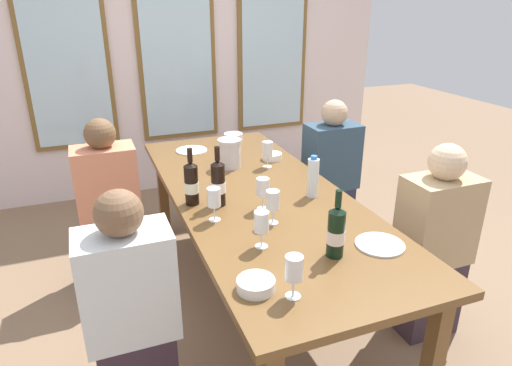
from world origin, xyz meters
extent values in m
plane|color=#82654B|center=(0.00, 0.00, 0.00)|extent=(12.00, 12.00, 0.00)
cube|color=silver|center=(0.00, 2.09, 1.45)|extent=(4.14, 0.06, 2.90)
cube|color=brown|center=(-0.95, 2.05, 1.45)|extent=(0.72, 0.03, 1.88)
cube|color=silver|center=(-0.95, 2.03, 1.45)|extent=(0.64, 0.01, 1.80)
cube|color=brown|center=(0.00, 2.05, 1.45)|extent=(0.72, 0.03, 1.88)
cube|color=silver|center=(0.00, 2.03, 1.45)|extent=(0.64, 0.01, 1.80)
cube|color=brown|center=(0.95, 2.05, 1.45)|extent=(0.72, 0.03, 1.88)
cube|color=silver|center=(0.95, 2.03, 1.45)|extent=(0.64, 0.01, 1.80)
cube|color=brown|center=(0.00, 0.00, 0.72)|extent=(0.94, 2.37, 0.04)
cube|color=brown|center=(0.37, -1.09, 0.35)|extent=(0.07, 0.07, 0.70)
cube|color=brown|center=(-0.37, 1.09, 0.35)|extent=(0.07, 0.07, 0.70)
cube|color=brown|center=(0.37, 1.09, 0.35)|extent=(0.07, 0.07, 0.70)
cylinder|color=white|center=(0.30, -0.75, 0.74)|extent=(0.22, 0.22, 0.01)
cylinder|color=white|center=(-0.17, 0.89, 0.74)|extent=(0.23, 0.23, 0.01)
cylinder|color=silver|center=(-0.02, 0.47, 0.82)|extent=(0.14, 0.14, 0.17)
cylinder|color=silver|center=(-0.02, 0.47, 0.92)|extent=(0.16, 0.16, 0.02)
cylinder|color=black|center=(0.06, -0.75, 0.84)|extent=(0.08, 0.07, 0.21)
cone|color=black|center=(0.06, -0.75, 0.96)|extent=(0.08, 0.07, 0.02)
cylinder|color=black|center=(0.06, -0.75, 1.01)|extent=(0.03, 0.03, 0.08)
cylinder|color=silver|center=(0.06, -0.75, 0.83)|extent=(0.08, 0.08, 0.06)
cylinder|color=black|center=(-0.38, -0.01, 0.85)|extent=(0.07, 0.07, 0.22)
cone|color=black|center=(-0.38, -0.01, 0.97)|extent=(0.07, 0.07, 0.02)
cylinder|color=black|center=(-0.38, -0.01, 1.02)|extent=(0.03, 0.03, 0.08)
cylinder|color=white|center=(-0.38, -0.01, 0.84)|extent=(0.08, 0.08, 0.06)
cylinder|color=black|center=(-0.25, -0.07, 0.85)|extent=(0.07, 0.08, 0.23)
cone|color=black|center=(-0.25, -0.07, 0.98)|extent=(0.07, 0.08, 0.02)
cylinder|color=black|center=(-0.25, -0.07, 1.03)|extent=(0.03, 0.03, 0.08)
cylinder|color=white|center=(-0.25, -0.07, 0.84)|extent=(0.08, 0.08, 0.06)
cylinder|color=white|center=(0.20, 1.06, 0.76)|extent=(0.15, 0.15, 0.05)
cylinder|color=white|center=(-0.34, -0.86, 0.76)|extent=(0.15, 0.15, 0.05)
cylinder|color=white|center=(0.30, 0.51, 0.76)|extent=(0.14, 0.14, 0.05)
cylinder|color=white|center=(0.27, -0.15, 0.85)|extent=(0.06, 0.06, 0.22)
cylinder|color=blue|center=(0.27, -0.15, 0.97)|extent=(0.04, 0.04, 0.02)
cylinder|color=white|center=(-0.20, -0.57, 0.74)|extent=(0.06, 0.06, 0.00)
cylinder|color=white|center=(-0.20, -0.57, 0.78)|extent=(0.01, 0.01, 0.07)
cylinder|color=white|center=(-0.20, -0.57, 0.87)|extent=(0.07, 0.07, 0.09)
cylinder|color=#590C19|center=(-0.20, -0.57, 0.83)|extent=(0.06, 0.06, 0.03)
cylinder|color=white|center=(0.21, 0.38, 0.74)|extent=(0.06, 0.06, 0.00)
cylinder|color=white|center=(0.21, 0.38, 0.78)|extent=(0.01, 0.01, 0.07)
cylinder|color=white|center=(0.21, 0.38, 0.87)|extent=(0.07, 0.07, 0.09)
cylinder|color=maroon|center=(0.21, 0.38, 0.84)|extent=(0.06, 0.06, 0.03)
cylinder|color=white|center=(-0.33, -0.24, 0.74)|extent=(0.06, 0.06, 0.00)
cylinder|color=white|center=(-0.33, -0.24, 0.78)|extent=(0.01, 0.01, 0.07)
cylinder|color=white|center=(-0.33, -0.24, 0.87)|extent=(0.07, 0.07, 0.09)
cylinder|color=white|center=(-0.23, -0.95, 0.74)|extent=(0.06, 0.06, 0.00)
cylinder|color=white|center=(-0.23, -0.95, 0.78)|extent=(0.01, 0.01, 0.07)
cylinder|color=white|center=(-0.23, -0.95, 0.87)|extent=(0.07, 0.07, 0.09)
cylinder|color=#590C19|center=(-0.23, -0.95, 0.83)|extent=(0.06, 0.06, 0.02)
cylinder|color=white|center=(-0.07, -0.37, 0.74)|extent=(0.06, 0.06, 0.00)
cylinder|color=white|center=(-0.07, -0.37, 0.78)|extent=(0.01, 0.01, 0.07)
cylinder|color=white|center=(-0.07, -0.37, 0.87)|extent=(0.07, 0.07, 0.09)
cylinder|color=white|center=(-0.05, -0.20, 0.74)|extent=(0.06, 0.06, 0.00)
cylinder|color=white|center=(-0.05, -0.20, 0.78)|extent=(0.01, 0.01, 0.07)
cylinder|color=white|center=(-0.05, -0.20, 0.87)|extent=(0.07, 0.07, 0.09)
cube|color=#272940|center=(-0.80, 0.59, 0.23)|extent=(0.32, 0.24, 0.45)
cube|color=#E08561|center=(-0.80, 0.59, 0.69)|extent=(0.38, 0.24, 0.48)
sphere|color=brown|center=(-0.80, 0.59, 1.02)|extent=(0.19, 0.19, 0.19)
cube|color=#232B44|center=(0.80, 0.54, 0.23)|extent=(0.32, 0.24, 0.45)
cube|color=#31495E|center=(0.80, 0.54, 0.69)|extent=(0.38, 0.24, 0.48)
sphere|color=tan|center=(0.80, 0.54, 1.02)|extent=(0.19, 0.19, 0.19)
cube|color=silver|center=(-0.80, -0.57, 0.69)|extent=(0.38, 0.24, 0.48)
sphere|color=brown|center=(-0.80, -0.57, 1.02)|extent=(0.19, 0.19, 0.19)
cube|color=#372A34|center=(0.80, -0.57, 0.23)|extent=(0.32, 0.24, 0.45)
cube|color=tan|center=(0.80, -0.57, 0.69)|extent=(0.38, 0.24, 0.48)
sphere|color=beige|center=(0.80, -0.57, 1.02)|extent=(0.19, 0.19, 0.19)
camera|label=1|loc=(-0.87, -2.22, 1.78)|focal=31.81mm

